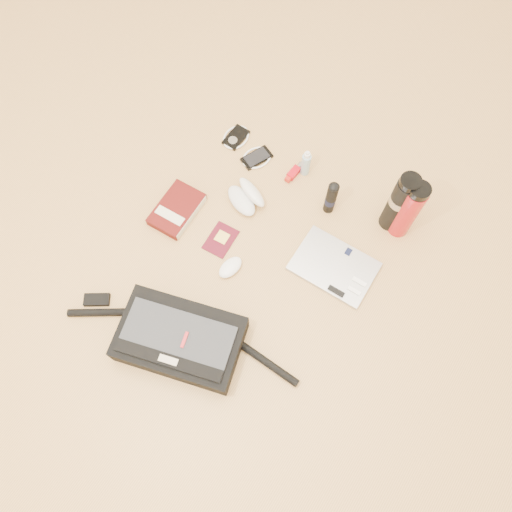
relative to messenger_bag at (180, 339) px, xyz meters
name	(u,v)px	position (x,y,z in m)	size (l,w,h in m)	color
ground	(245,277)	(0.04, 0.31, -0.05)	(4.00, 4.00, 0.00)	tan
messenger_bag	(180,339)	(0.00, 0.00, 0.00)	(0.78, 0.35, 0.11)	black
laptop	(334,267)	(0.29, 0.51, -0.04)	(0.29, 0.20, 0.03)	#ADADAF
book	(177,210)	(-0.31, 0.38, -0.03)	(0.14, 0.21, 0.04)	#470B0A
passport	(221,240)	(-0.11, 0.38, -0.05)	(0.10, 0.13, 0.01)	#4A0917
mouse	(230,267)	(-0.02, 0.31, -0.03)	(0.07, 0.11, 0.03)	white
sunglasses_case	(247,197)	(-0.12, 0.57, -0.02)	(0.18, 0.17, 0.08)	silver
ipod	(236,137)	(-0.32, 0.78, -0.04)	(0.09, 0.11, 0.01)	black
phone	(257,158)	(-0.19, 0.74, -0.04)	(0.12, 0.13, 0.01)	black
inhaler	(294,172)	(-0.04, 0.76, -0.04)	(0.03, 0.10, 0.03)	#B00A16
spray_bottle	(306,164)	(-0.01, 0.79, 0.01)	(0.04, 0.04, 0.13)	#8EB3C7
aerosol_can	(331,198)	(0.15, 0.71, 0.03)	(0.04, 0.04, 0.17)	black
thermos_black	(399,203)	(0.36, 0.78, 0.10)	(0.08, 0.08, 0.29)	black
thermos_red	(408,210)	(0.40, 0.78, 0.09)	(0.09, 0.09, 0.28)	#A9161C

